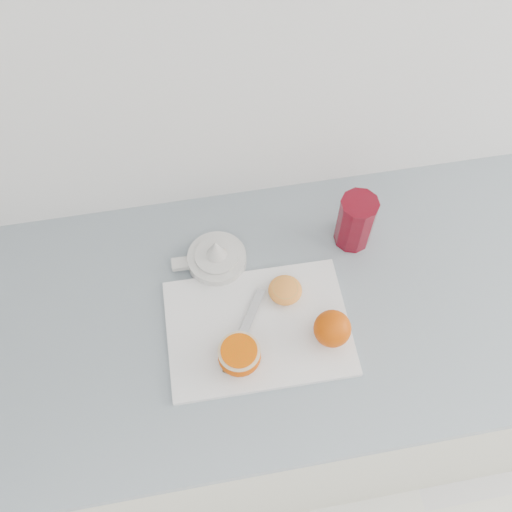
% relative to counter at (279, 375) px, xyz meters
% --- Properties ---
extents(counter, '(2.50, 0.64, 0.89)m').
position_rel_counter_xyz_m(counter, '(0.00, 0.00, 0.00)').
color(counter, silver).
rests_on(counter, ground).
extents(cutting_board, '(0.37, 0.27, 0.01)m').
position_rel_counter_xyz_m(cutting_board, '(-0.07, -0.05, 0.45)').
color(cutting_board, white).
rests_on(cutting_board, counter).
extents(whole_orange, '(0.07, 0.07, 0.07)m').
position_rel_counter_xyz_m(whole_orange, '(0.07, -0.09, 0.49)').
color(whole_orange, '#E75D00').
rests_on(whole_orange, cutting_board).
extents(half_orange, '(0.08, 0.08, 0.05)m').
position_rel_counter_xyz_m(half_orange, '(-0.12, -0.11, 0.48)').
color(half_orange, '#E75D00').
rests_on(half_orange, cutting_board).
extents(squeezed_shell, '(0.07, 0.07, 0.03)m').
position_rel_counter_xyz_m(squeezed_shell, '(-0.00, 0.02, 0.47)').
color(squeezed_shell, orange).
rests_on(squeezed_shell, cutting_board).
extents(paring_knife, '(0.11, 0.17, 0.01)m').
position_rel_counter_xyz_m(paring_knife, '(-0.12, -0.08, 0.46)').
color(paring_knife, '#4F371C').
rests_on(paring_knife, cutting_board).
extents(citrus_juicer, '(0.16, 0.13, 0.08)m').
position_rel_counter_xyz_m(citrus_juicer, '(-0.13, 0.12, 0.47)').
color(citrus_juicer, white).
rests_on(citrus_juicer, counter).
extents(red_tumbler, '(0.08, 0.08, 0.13)m').
position_rel_counter_xyz_m(red_tumbler, '(0.17, 0.13, 0.50)').
color(red_tumbler, maroon).
rests_on(red_tumbler, counter).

